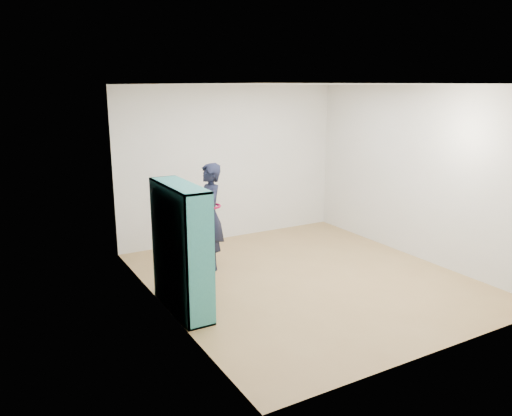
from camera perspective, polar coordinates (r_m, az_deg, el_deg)
floor at (r=6.97m, az=5.69°, el=-7.99°), size 4.50×4.50×0.00m
ceiling at (r=6.48m, az=6.25°, el=13.89°), size 4.50×4.50×0.00m
wall_left at (r=5.70m, az=-10.66°, el=0.58°), size 0.02×4.50×2.60m
wall_right at (r=7.92m, az=17.88°, el=3.83°), size 0.02×4.50×2.60m
wall_back at (r=8.51m, az=-2.86°, el=5.13°), size 4.00×0.02×2.60m
wall_front at (r=5.00m, az=21.04°, el=-2.00°), size 4.00×0.02×2.60m
bookshelf at (r=5.83m, az=-8.73°, el=-4.88°), size 0.33×1.13×1.51m
person at (r=7.13m, az=-5.27°, el=-0.98°), size 0.49×0.63×1.53m
smartphone at (r=7.17m, az=-6.44°, el=-0.10°), size 0.02×0.10×0.12m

